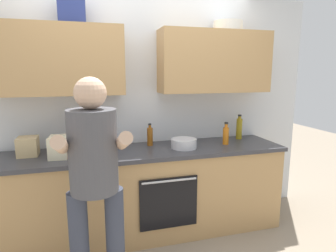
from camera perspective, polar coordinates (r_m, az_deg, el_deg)
ground_plane at (r=3.23m, az=-4.08°, el=-20.30°), size 12.00×12.00×0.00m
back_wall_unit at (r=3.05m, az=-5.47°, el=7.60°), size 4.00×0.38×2.50m
counter at (r=3.03m, az=-4.18°, el=-12.96°), size 2.84×0.67×0.90m
person_standing at (r=2.11m, az=-14.54°, el=-9.03°), size 0.49×0.45×1.64m
bottle_hotsauce at (r=2.61m, az=-16.05°, el=-3.72°), size 0.06×0.06×0.32m
bottle_vinegar at (r=2.88m, az=-17.15°, el=-2.02°), size 0.08×0.08×0.37m
bottle_oil at (r=3.41m, az=14.03°, el=-0.42°), size 0.07×0.07×0.29m
bottle_syrup at (r=3.02m, az=-3.63°, el=-2.03°), size 0.06×0.06×0.23m
bottle_juice at (r=3.12m, az=11.49°, el=-1.77°), size 0.06×0.06×0.24m
cup_tea at (r=2.93m, az=-10.70°, el=-3.61°), size 0.08×0.08×0.10m
mixing_bowl at (r=2.93m, az=3.18°, el=-3.49°), size 0.26×0.26×0.10m
grocery_bag_bread at (r=2.95m, az=-26.20°, el=-3.67°), size 0.18×0.20×0.17m
grocery_bag_rice at (r=2.77m, az=-21.00°, el=-3.93°), size 0.18×0.23×0.20m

